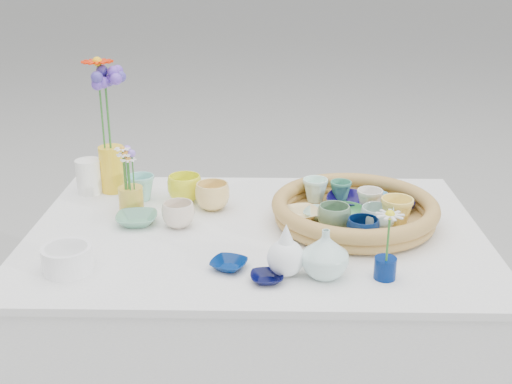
{
  "coord_description": "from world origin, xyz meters",
  "views": [
    {
      "loc": [
        0.03,
        -1.64,
        1.51
      ],
      "look_at": [
        0.0,
        0.02,
        0.87
      ],
      "focal_mm": 45.0,
      "sensor_mm": 36.0,
      "label": 1
    }
  ],
  "objects": [
    {
      "name": "loose_ceramic_0",
      "position": [
        -0.22,
        0.21,
        0.81
      ],
      "size": [
        0.14,
        0.14,
        0.08
      ],
      "primitive_type": "imported",
      "rotation": [
        0.0,
        0.0,
        0.37
      ],
      "color": "yellow",
      "rests_on": "display_table"
    },
    {
      "name": "wicker_tray",
      "position": [
        0.28,
        0.05,
        0.8
      ],
      "size": [
        0.47,
        0.47,
        0.08
      ],
      "primitive_type": null,
      "color": "#9D6D3C",
      "rests_on": "display_table"
    },
    {
      "name": "loose_ceramic_2",
      "position": [
        -0.34,
        0.03,
        0.78
      ],
      "size": [
        0.13,
        0.13,
        0.03
      ],
      "primitive_type": "imported",
      "rotation": [
        0.0,
        0.0,
        0.08
      ],
      "color": "#609C7D",
      "rests_on": "display_table"
    },
    {
      "name": "bud_vase_seafoam",
      "position": [
        0.17,
        -0.27,
        0.83
      ],
      "size": [
        0.14,
        0.14,
        0.12
      ],
      "primitive_type": "imported",
      "rotation": [
        0.0,
        0.0,
        0.24
      ],
      "color": "silver",
      "rests_on": "display_table"
    },
    {
      "name": "tray_ceramic_0",
      "position": [
        0.27,
        0.14,
        0.8
      ],
      "size": [
        0.16,
        0.16,
        0.03
      ],
      "primitive_type": "imported",
      "rotation": [
        0.0,
        0.0,
        -0.26
      ],
      "color": "#0E0646",
      "rests_on": "wicker_tray"
    },
    {
      "name": "tray_ceramic_11",
      "position": [
        0.33,
        -0.05,
        0.82
      ],
      "size": [
        0.1,
        0.1,
        0.07
      ],
      "primitive_type": "imported",
      "rotation": [
        0.0,
        0.0,
        -0.04
      ],
      "color": "#9EBFB6",
      "rests_on": "wicker_tray"
    },
    {
      "name": "tray_ceramic_6",
      "position": [
        0.18,
        0.17,
        0.82
      ],
      "size": [
        0.1,
        0.1,
        0.07
      ],
      "primitive_type": "imported",
      "rotation": [
        0.0,
        0.0,
        0.42
      ],
      "color": "#D0FDE9",
      "rests_on": "wicker_tray"
    },
    {
      "name": "loose_ceramic_1",
      "position": [
        -0.13,
        0.15,
        0.81
      ],
      "size": [
        0.11,
        0.11,
        0.08
      ],
      "primitive_type": "imported",
      "rotation": [
        0.0,
        0.0,
        -0.1
      ],
      "color": "#F1CB73",
      "rests_on": "display_table"
    },
    {
      "name": "tall_vase_yellow",
      "position": [
        -0.47,
        0.3,
        0.84
      ],
      "size": [
        0.1,
        0.1,
        0.15
      ],
      "primitive_type": "cylinder",
      "rotation": [
        0.0,
        0.0,
        0.35
      ],
      "color": "yellow",
      "rests_on": "display_table"
    },
    {
      "name": "hydrangea",
      "position": [
        -0.46,
        0.28,
        1.03
      ],
      "size": [
        0.11,
        0.11,
        0.31
      ],
      "primitive_type": null,
      "rotation": [
        0.0,
        0.0,
        0.28
      ],
      "color": "#433699",
      "rests_on": "tall_vase_yellow"
    },
    {
      "name": "daisy_posy",
      "position": [
        -0.37,
        0.11,
        0.91
      ],
      "size": [
        0.1,
        0.1,
        0.14
      ],
      "primitive_type": null,
      "rotation": [
        0.0,
        0.0,
        -0.31
      ],
      "color": "white",
      "rests_on": "daisy_cup"
    },
    {
      "name": "loose_ceramic_5",
      "position": [
        -0.36,
        0.22,
        0.8
      ],
      "size": [
        0.1,
        0.1,
        0.08
      ],
      "primitive_type": "imported",
      "rotation": [
        0.0,
        0.0,
        -0.23
      ],
      "color": "#83CEC3",
      "rests_on": "display_table"
    },
    {
      "name": "tray_ceramic_3",
      "position": [
        0.25,
        0.02,
        0.8
      ],
      "size": [
        0.13,
        0.13,
        0.04
      ],
      "primitive_type": "imported",
      "rotation": [
        0.0,
        0.0,
        -0.08
      ],
      "color": "#419551",
      "rests_on": "wicker_tray"
    },
    {
      "name": "tray_ceramic_1",
      "position": [
        0.41,
        0.1,
        0.8
      ],
      "size": [
        0.11,
        0.11,
        0.03
      ],
      "primitive_type": "imported",
      "rotation": [
        0.0,
        0.0,
        -0.13
      ],
      "color": "black",
      "rests_on": "wicker_tray"
    },
    {
      "name": "tray_ceramic_7",
      "position": [
        0.33,
        0.09,
        0.82
      ],
      "size": [
        0.1,
        0.1,
        0.07
      ],
      "primitive_type": "imported",
      "rotation": [
        0.0,
        0.0,
        0.38
      ],
      "color": "white",
      "rests_on": "wicker_tray"
    },
    {
      "name": "fluted_bowl",
      "position": [
        -0.45,
        -0.25,
        0.8
      ],
      "size": [
        0.14,
        0.14,
        0.06
      ],
      "primitive_type": null,
      "rotation": [
        0.0,
        0.0,
        0.15
      ],
      "color": "white",
      "rests_on": "display_table"
    },
    {
      "name": "loose_ceramic_4",
      "position": [
        -0.06,
        -0.23,
        0.78
      ],
      "size": [
        0.11,
        0.11,
        0.02
      ],
      "primitive_type": "imported",
      "rotation": [
        0.0,
        0.0,
        -0.35
      ],
      "color": "#001D5A",
      "rests_on": "display_table"
    },
    {
      "name": "tray_ceramic_2",
      "position": [
        0.39,
        -0.01,
        0.82
      ],
      "size": [
        0.09,
        0.09,
        0.08
      ],
      "primitive_type": "imported",
      "rotation": [
        0.0,
        0.0,
        -0.03
      ],
      "color": "#FFD857",
      "rests_on": "wicker_tray"
    },
    {
      "name": "tray_ceramic_8",
      "position": [
        0.36,
        0.17,
        0.8
      ],
      "size": [
        0.1,
        0.1,
        0.03
      ],
      "primitive_type": "imported",
      "rotation": [
        0.0,
        0.0,
        -0.24
      ],
      "color": "#75CCEB",
      "rests_on": "wicker_tray"
    },
    {
      "name": "tray_ceramic_4",
      "position": [
        0.21,
        -0.04,
        0.82
      ],
      "size": [
        0.11,
        0.11,
        0.07
      ],
      "primitive_type": "imported",
      "rotation": [
        0.0,
        0.0,
        0.3
      ],
      "color": "slate",
      "rests_on": "wicker_tray"
    },
    {
      "name": "bud_vase_cobalt",
      "position": [
        0.31,
        -0.28,
        0.79
      ],
      "size": [
        0.05,
        0.05,
        0.05
      ],
      "primitive_type": "cylinder",
      "rotation": [
        0.0,
        0.0,
        0.03
      ],
      "color": "#001855",
      "rests_on": "display_table"
    },
    {
      "name": "tray_ceramic_9",
      "position": [
        0.28,
        -0.12,
        0.82
      ],
      "size": [
        0.09,
        0.09,
        0.07
      ],
      "primitive_type": "imported",
      "rotation": [
        0.0,
        0.0,
        -0.05
      ],
      "color": "#05173F",
      "rests_on": "wicker_tray"
    },
    {
      "name": "tray_ceramic_5",
      "position": [
        0.18,
        0.04,
        0.79
      ],
      "size": [
        0.12,
        0.12,
        0.02
      ],
      "primitive_type": "imported",
      "rotation": [
        0.0,
        0.0,
        -0.42
      ],
      "color": "#98C5B0",
      "rests_on": "wicker_tray"
    },
    {
      "name": "loose_ceramic_3",
      "position": [
        -0.22,
        0.02,
        0.8
      ],
      "size": [
        0.1,
        0.1,
        0.07
      ],
      "primitive_type": "imported",
      "rotation": [
        0.0,
        0.0,
        0.16
      ],
      "color": "beige",
      "rests_on": "display_table"
    },
    {
      "name": "gerbera",
      "position": [
        -0.48,
        0.28,
        1.05
      ],
      "size": [
        0.13,
        0.13,
        0.29
      ],
      "primitive_type": null,
      "rotation": [
        0.0,
        0.0,
        0.17
      ],
      "color": "#F02200",
      "rests_on": "tall_vase_yellow"
    },
    {
      "name": "tray_ceramic_12",
      "position": [
        0.25,
        0.18,
        0.81
      ],
      "size": [
        0.07,
        0.07,
        0.06
      ],
      "primitive_type": "imported",
      "rotation": [
        0.0,
        0.0,
        0.13
      ],
      "color": "#3D8E6D",
      "rests_on": "wicker_tray"
    },
    {
      "name": "white_pitcher",
      "position": [
        -0.54,
        0.28,
        0.82
      ],
      "size": [
        0.14,
        0.12,
        0.11
      ],
      "primitive_type": null,
      "rotation": [
        0.0,
        0.0,
        -0.4
      ],
      "color": "white",
      "rests_on": "display_table"
    },
    {
      "name": "bud_vase_paleblue",
      "position": [
        0.08,
        -0.26,
        0.83
      ],
      "size": [
        0.12,
        0.12,
        0.14
      ],
      "primitive_type": null,
      "rotation": [
        0.0,
        0.0,
        0.39
      ],
      "color": "white",
      "rests_on": "display_table"
    },
    {
      "name": "loose_ceramic_6",
      "position": [
        0.03,
        -0.3,
        0.77
      ],
      "size": [
        0.08,
        0.08,
        0.02
      ],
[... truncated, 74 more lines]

